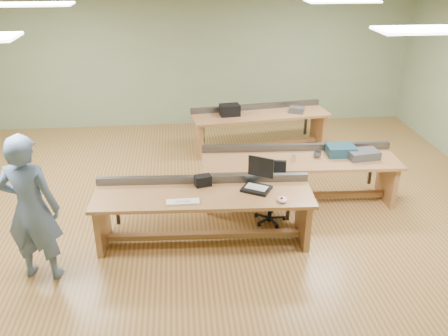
{
  "coord_description": "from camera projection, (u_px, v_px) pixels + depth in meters",
  "views": [
    {
      "loc": [
        -0.29,
        -6.6,
        3.81
      ],
      "look_at": [
        0.31,
        -0.6,
        0.97
      ],
      "focal_mm": 38.0,
      "sensor_mm": 36.0,
      "label": 1
    }
  ],
  "objects": [
    {
      "name": "trackball_mouse",
      "position": [
        282.0,
        200.0,
        6.23
      ],
      "size": [
        0.18,
        0.19,
        0.06
      ],
      "primitive_type": "ellipsoid",
      "rotation": [
        0.0,
        0.0,
        -0.44
      ],
      "color": "white",
      "rests_on": "workbench_front"
    },
    {
      "name": "parts_bin_grey",
      "position": [
        363.0,
        154.0,
        7.49
      ],
      "size": [
        0.51,
        0.36,
        0.13
      ],
      "primitive_type": "cube",
      "rotation": [
        0.0,
        0.0,
        0.12
      ],
      "color": "#3C3B3E",
      "rests_on": "workbench_mid"
    },
    {
      "name": "laptop_base",
      "position": [
        256.0,
        189.0,
        6.53
      ],
      "size": [
        0.47,
        0.45,
        0.04
      ],
      "primitive_type": "cube",
      "rotation": [
        0.0,
        0.0,
        -0.53
      ],
      "color": "black",
      "rests_on": "workbench_front"
    },
    {
      "name": "workbench_front",
      "position": [
        203.0,
        205.0,
        6.53
      ],
      "size": [
        3.03,
        0.95,
        0.86
      ],
      "rotation": [
        0.0,
        0.0,
        -0.05
      ],
      "color": "#A97947",
      "rests_on": "floor"
    },
    {
      "name": "storage_box_back",
      "position": [
        230.0,
        110.0,
        9.37
      ],
      "size": [
        0.41,
        0.32,
        0.22
      ],
      "primitive_type": "cube",
      "rotation": [
        0.0,
        0.0,
        0.12
      ],
      "color": "black",
      "rests_on": "workbench_back"
    },
    {
      "name": "keyboard",
      "position": [
        183.0,
        202.0,
        6.21
      ],
      "size": [
        0.44,
        0.15,
        0.03
      ],
      "primitive_type": "cube",
      "rotation": [
        0.0,
        0.0,
        -0.0
      ],
      "color": "white",
      "rests_on": "workbench_front"
    },
    {
      "name": "wall_front",
      "position": [
        229.0,
        306.0,
        3.35
      ],
      "size": [
        10.0,
        0.04,
        3.0
      ],
      "primitive_type": "cube",
      "color": "gray",
      "rests_on": "floor"
    },
    {
      "name": "workbench_back",
      "position": [
        260.0,
        123.0,
        9.6
      ],
      "size": [
        2.82,
        1.09,
        0.86
      ],
      "rotation": [
        0.0,
        0.0,
        0.13
      ],
      "color": "#A97947",
      "rests_on": "floor"
    },
    {
      "name": "fluor_panels",
      "position": [
        197.0,
        15.0,
        6.33
      ],
      "size": [
        6.2,
        3.5,
        0.03
      ],
      "color": "white",
      "rests_on": "ceiling"
    },
    {
      "name": "parts_bin_teal",
      "position": [
        341.0,
        150.0,
        7.61
      ],
      "size": [
        0.46,
        0.35,
        0.16
      ],
      "primitive_type": "cube",
      "rotation": [
        0.0,
        0.0,
        -0.05
      ],
      "color": "#153646",
      "rests_on": "workbench_mid"
    },
    {
      "name": "person",
      "position": [
        31.0,
        209.0,
        5.65
      ],
      "size": [
        0.77,
        0.57,
        1.92
      ],
      "primitive_type": "imported",
      "rotation": [
        0.0,
        0.0,
        2.97
      ],
      "color": "slate",
      "rests_on": "floor"
    },
    {
      "name": "task_chair",
      "position": [
        270.0,
        200.0,
        7.13
      ],
      "size": [
        0.6,
        0.6,
        0.92
      ],
      "rotation": [
        0.0,
        0.0,
        -0.24
      ],
      "color": "black",
      "rests_on": "floor"
    },
    {
      "name": "drinks_can",
      "position": [
        294.0,
        158.0,
        7.38
      ],
      "size": [
        0.08,
        0.08,
        0.12
      ],
      "primitive_type": "cylinder",
      "rotation": [
        0.0,
        0.0,
        -0.2
      ],
      "color": "silver",
      "rests_on": "workbench_mid"
    },
    {
      "name": "mug",
      "position": [
        317.0,
        155.0,
        7.52
      ],
      "size": [
        0.16,
        0.16,
        0.1
      ],
      "primitive_type": "imported",
      "rotation": [
        0.0,
        0.0,
        0.37
      ],
      "color": "#3C3B3E",
      "rests_on": "workbench_mid"
    },
    {
      "name": "ceiling",
      "position": [
        197.0,
        12.0,
        6.31
      ],
      "size": [
        10.0,
        10.0,
        0.0
      ],
      "primitive_type": "plane",
      "color": "silver",
      "rests_on": "wall_back"
    },
    {
      "name": "laptop_screen",
      "position": [
        261.0,
        167.0,
        6.53
      ],
      "size": [
        0.33,
        0.2,
        0.29
      ],
      "primitive_type": "cube",
      "rotation": [
        0.0,
        0.0,
        -0.53
      ],
      "color": "black",
      "rests_on": "laptop_base"
    },
    {
      "name": "wall_back",
      "position": [
        190.0,
        60.0,
        10.55
      ],
      "size": [
        10.0,
        0.04,
        3.0
      ],
      "primitive_type": "cube",
      "color": "gray",
      "rests_on": "floor"
    },
    {
      "name": "floor",
      "position": [
        201.0,
        208.0,
        7.59
      ],
      "size": [
        10.0,
        10.0,
        0.0
      ],
      "primitive_type": "plane",
      "color": "#A4793E",
      "rests_on": "ground"
    },
    {
      "name": "workbench_mid",
      "position": [
        299.0,
        169.0,
        7.59
      ],
      "size": [
        3.14,
        0.98,
        0.86
      ],
      "rotation": [
        0.0,
        0.0,
        -0.05
      ],
      "color": "#A97947",
      "rests_on": "floor"
    },
    {
      "name": "camera_bag",
      "position": [
        203.0,
        181.0,
        6.63
      ],
      "size": [
        0.25,
        0.19,
        0.15
      ],
      "primitive_type": "cube",
      "rotation": [
        0.0,
        0.0,
        0.23
      ],
      "color": "black",
      "rests_on": "workbench_front"
    },
    {
      "name": "tray_back",
      "position": [
        297.0,
        110.0,
        9.54
      ],
      "size": [
        0.34,
        0.3,
        0.11
      ],
      "primitive_type": "cube",
      "rotation": [
        0.0,
        0.0,
        -0.4
      ],
      "color": "#3C3B3E",
      "rests_on": "workbench_back"
    }
  ]
}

